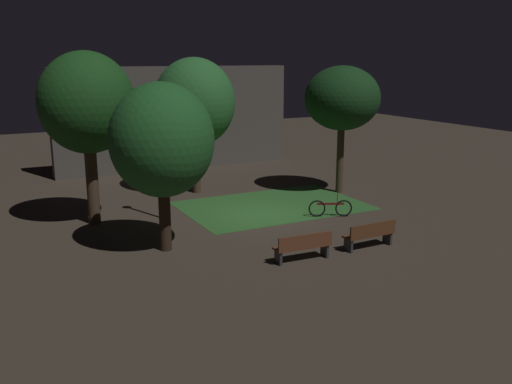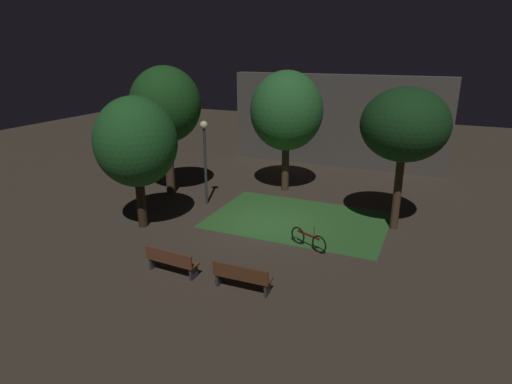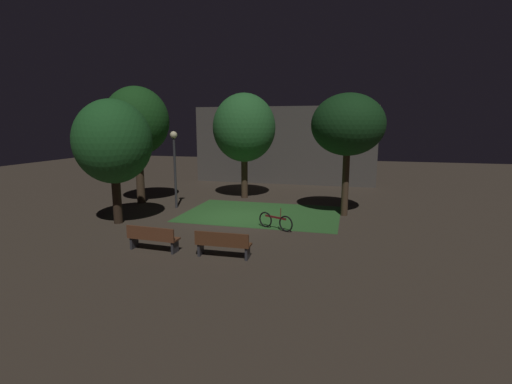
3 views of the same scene
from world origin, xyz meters
The scene contains 11 objects.
ground_plane centered at (0.00, 0.00, 0.00)m, with size 60.00×60.00×0.00m, color #3D3328.
grass_lawn centered at (1.05, 1.07, 0.01)m, with size 7.39×5.04×0.01m, color #2D6028.
bench_front_left centered at (-1.26, -5.00, 0.48)m, with size 1.82×0.58×0.88m.
bench_near_trees centered at (1.26, -5.00, 0.48)m, with size 1.81×0.51×0.88m.
tree_near_wall centered at (-6.02, 1.95, 4.39)m, with size 3.39×3.39×6.25m.
tree_tall_center centered at (-4.62, -2.13, 3.52)m, with size 3.23×3.23×5.31m.
tree_back_right centered at (-0.88, 4.73, 4.05)m, with size 3.58×3.58×6.02m.
tree_back_left centered at (4.91, 1.80, 4.22)m, with size 3.33×3.33×5.66m.
lamp_post_near_wall centered at (-3.55, 1.26, 2.72)m, with size 0.36×0.36×3.92m.
bicycle centered at (2.24, -1.37, 0.34)m, with size 1.57×0.76×0.93m.
building_wall_backdrop centered at (0.28, 10.63, 2.76)m, with size 13.08×0.80×5.52m, color #4C4742.
Camera 2 is at (6.24, -15.33, 7.01)m, focal length 30.19 mm.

